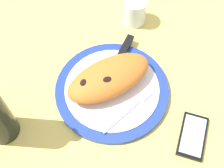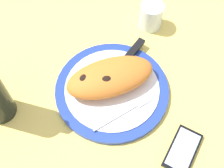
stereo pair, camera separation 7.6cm
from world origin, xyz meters
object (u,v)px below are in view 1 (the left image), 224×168
(fork, at_px, (132,107))
(smartphone, at_px, (193,136))
(water_glass, at_px, (135,13))
(calzone, at_px, (109,78))
(plate, at_px, (112,90))
(knife, at_px, (121,55))

(fork, relative_size, smartphone, 1.32)
(water_glass, bearing_deg, calzone, -137.91)
(plate, distance_m, calzone, 0.04)
(fork, distance_m, water_glass, 0.31)
(calzone, xyz_separation_m, smartphone, (0.11, -0.23, -0.04))
(plate, height_order, knife, knife)
(smartphone, bearing_deg, knife, 96.52)
(plate, bearing_deg, water_glass, 44.73)
(fork, xyz_separation_m, water_glass, (0.17, 0.26, 0.02))
(fork, xyz_separation_m, knife, (0.06, 0.15, 0.00))
(plate, distance_m, fork, 0.08)
(plate, bearing_deg, fork, -78.10)
(water_glass, bearing_deg, fork, -123.40)
(plate, bearing_deg, calzone, 95.71)
(knife, height_order, water_glass, water_glass)
(smartphone, bearing_deg, water_glass, 78.51)
(plate, relative_size, calzone, 1.31)
(knife, relative_size, smartphone, 1.45)
(smartphone, distance_m, water_glass, 0.41)
(calzone, relative_size, fork, 1.38)
(knife, bearing_deg, calzone, -140.99)
(calzone, distance_m, knife, 0.10)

